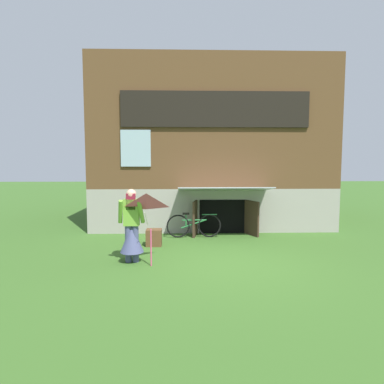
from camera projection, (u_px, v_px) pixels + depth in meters
name	position (u px, v px, depth m)	size (l,w,h in m)	color
ground_plane	(228.00, 262.00, 7.42)	(60.00, 60.00, 0.00)	#386023
log_house	(208.00, 148.00, 12.90)	(7.86, 6.65, 5.53)	#9E998E
person	(132.00, 232.00, 7.36)	(0.61, 0.52, 1.63)	#474C75
kite	(147.00, 211.00, 6.81)	(0.81, 0.88, 1.46)	#E54C7F
bicycle_green	(194.00, 225.00, 9.79)	(1.61, 0.11, 0.73)	black
wooden_crate	(154.00, 237.00, 8.85)	(0.41, 0.35, 0.44)	brown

